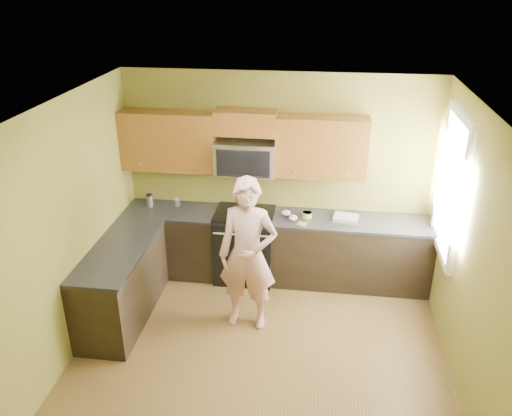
% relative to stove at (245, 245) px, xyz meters
% --- Properties ---
extents(floor, '(4.00, 4.00, 0.00)m').
position_rel_stove_xyz_m(floor, '(0.40, -1.68, -0.47)').
color(floor, brown).
rests_on(floor, ground).
extents(ceiling, '(4.00, 4.00, 0.00)m').
position_rel_stove_xyz_m(ceiling, '(0.40, -1.68, 2.23)').
color(ceiling, white).
rests_on(ceiling, ground).
extents(wall_back, '(4.00, 0.00, 4.00)m').
position_rel_stove_xyz_m(wall_back, '(0.40, 0.32, 0.88)').
color(wall_back, olive).
rests_on(wall_back, ground).
extents(wall_front, '(4.00, 0.00, 4.00)m').
position_rel_stove_xyz_m(wall_front, '(0.40, -3.67, 0.88)').
color(wall_front, olive).
rests_on(wall_front, ground).
extents(wall_left, '(0.00, 4.00, 4.00)m').
position_rel_stove_xyz_m(wall_left, '(-1.60, -1.68, 0.88)').
color(wall_left, olive).
rests_on(wall_left, ground).
extents(wall_right, '(0.00, 4.00, 4.00)m').
position_rel_stove_xyz_m(wall_right, '(2.40, -1.68, 0.88)').
color(wall_right, olive).
rests_on(wall_right, ground).
extents(cabinet_back_run, '(4.00, 0.60, 0.88)m').
position_rel_stove_xyz_m(cabinet_back_run, '(0.40, 0.02, -0.03)').
color(cabinet_back_run, black).
rests_on(cabinet_back_run, floor).
extents(cabinet_left_run, '(0.60, 1.60, 0.88)m').
position_rel_stove_xyz_m(cabinet_left_run, '(-1.30, -1.08, -0.03)').
color(cabinet_left_run, black).
rests_on(cabinet_left_run, floor).
extents(countertop_back, '(4.00, 0.62, 0.04)m').
position_rel_stove_xyz_m(countertop_back, '(0.40, 0.01, 0.43)').
color(countertop_back, black).
rests_on(countertop_back, cabinet_back_run).
extents(countertop_left, '(0.62, 1.60, 0.04)m').
position_rel_stove_xyz_m(countertop_left, '(-1.29, -1.08, 0.43)').
color(countertop_left, black).
rests_on(countertop_left, cabinet_left_run).
extents(stove, '(0.76, 0.65, 0.95)m').
position_rel_stove_xyz_m(stove, '(0.00, 0.00, 0.00)').
color(stove, black).
rests_on(stove, floor).
extents(microwave, '(0.76, 0.40, 0.42)m').
position_rel_stove_xyz_m(microwave, '(0.00, 0.12, 0.97)').
color(microwave, silver).
rests_on(microwave, wall_back).
extents(upper_cab_left, '(1.22, 0.33, 0.75)m').
position_rel_stove_xyz_m(upper_cab_left, '(-0.99, 0.16, 0.97)').
color(upper_cab_left, brown).
rests_on(upper_cab_left, wall_back).
extents(upper_cab_right, '(1.12, 0.33, 0.75)m').
position_rel_stove_xyz_m(upper_cab_right, '(0.94, 0.16, 0.97)').
color(upper_cab_right, brown).
rests_on(upper_cab_right, wall_back).
extents(upper_cab_over_mw, '(0.76, 0.33, 0.30)m').
position_rel_stove_xyz_m(upper_cab_over_mw, '(0.00, 0.16, 1.62)').
color(upper_cab_over_mw, brown).
rests_on(upper_cab_over_mw, wall_back).
extents(window, '(0.06, 1.06, 1.66)m').
position_rel_stove_xyz_m(window, '(2.38, -0.48, 1.17)').
color(window, white).
rests_on(window, wall_right).
extents(woman, '(0.69, 0.48, 1.82)m').
position_rel_stove_xyz_m(woman, '(0.19, -1.00, 0.43)').
color(woman, '#CE6E67').
rests_on(woman, floor).
extents(frying_pan, '(0.36, 0.49, 0.06)m').
position_rel_stove_xyz_m(frying_pan, '(-0.05, -0.09, 0.47)').
color(frying_pan, black).
rests_on(frying_pan, stove).
extents(butter_tub, '(0.13, 0.13, 0.09)m').
position_rel_stove_xyz_m(butter_tub, '(0.80, 0.03, 0.45)').
color(butter_tub, '#D3D939').
rests_on(butter_tub, countertop_back).
extents(toast_slice, '(0.14, 0.14, 0.01)m').
position_rel_stove_xyz_m(toast_slice, '(0.75, -0.19, 0.45)').
color(toast_slice, '#B27F47').
rests_on(toast_slice, countertop_back).
extents(napkin_a, '(0.13, 0.14, 0.06)m').
position_rel_stove_xyz_m(napkin_a, '(0.63, -0.07, 0.48)').
color(napkin_a, silver).
rests_on(napkin_a, countertop_back).
extents(napkin_b, '(0.16, 0.17, 0.07)m').
position_rel_stove_xyz_m(napkin_b, '(0.53, 0.05, 0.48)').
color(napkin_b, silver).
rests_on(napkin_b, countertop_back).
extents(dish_towel, '(0.33, 0.29, 0.05)m').
position_rel_stove_xyz_m(dish_towel, '(1.29, 0.02, 0.47)').
color(dish_towel, silver).
rests_on(dish_towel, countertop_back).
extents(travel_mug, '(0.10, 0.10, 0.17)m').
position_rel_stove_xyz_m(travel_mug, '(-1.29, 0.08, 0.45)').
color(travel_mug, silver).
rests_on(travel_mug, countertop_back).
extents(glass_a, '(0.08, 0.08, 0.12)m').
position_rel_stove_xyz_m(glass_a, '(-1.30, 0.18, 0.51)').
color(glass_a, silver).
rests_on(glass_a, countertop_back).
extents(glass_b, '(0.08, 0.08, 0.12)m').
position_rel_stove_xyz_m(glass_b, '(-0.94, 0.15, 0.51)').
color(glass_b, silver).
rests_on(glass_b, countertop_back).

